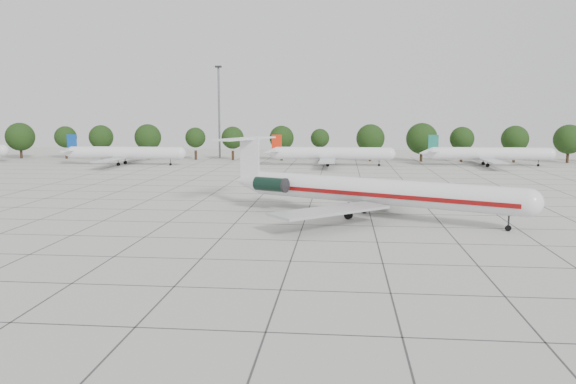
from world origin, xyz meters
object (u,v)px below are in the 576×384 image
at_px(bg_airliner_b, 125,153).
at_px(bg_airliner_d, 489,154).
at_px(main_airliner, 361,190).
at_px(floodlight_mast, 219,107).
at_px(bg_airliner_c, 331,154).

xyz_separation_m(bg_airliner_b, bg_airliner_d, (87.86, 5.96, 0.00)).
xyz_separation_m(main_airliner, bg_airliner_d, (32.65, 68.55, -0.43)).
bearing_deg(floodlight_mast, bg_airliner_c, -32.63).
xyz_separation_m(main_airliner, bg_airliner_c, (-5.01, 65.69, -0.43)).
relative_size(main_airliner, bg_airliner_d, 1.36).
relative_size(bg_airliner_d, floodlight_mast, 1.11).
bearing_deg(bg_airliner_b, main_airliner, -48.58).
bearing_deg(bg_airliner_b, bg_airliner_c, 3.54).
height_order(main_airliner, bg_airliner_c, main_airliner).
xyz_separation_m(main_airliner, bg_airliner_b, (-55.21, 62.59, -0.43)).
xyz_separation_m(bg_airliner_c, floodlight_mast, (-31.80, 20.36, 11.37)).
bearing_deg(bg_airliner_d, bg_airliner_c, -175.66).
height_order(bg_airliner_b, floodlight_mast, floodlight_mast).
xyz_separation_m(bg_airliner_b, floodlight_mast, (18.41, 23.46, 11.37)).
bearing_deg(bg_airliner_d, main_airliner, -115.47).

